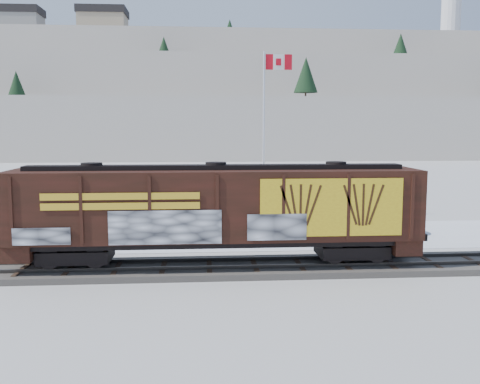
{
  "coord_description": "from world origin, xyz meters",
  "views": [
    {
      "loc": [
        -0.36,
        -23.11,
        6.33
      ],
      "look_at": [
        1.59,
        3.0,
        3.16
      ],
      "focal_mm": 40.0,
      "sensor_mm": 36.0,
      "label": 1
    }
  ],
  "objects": [
    {
      "name": "flagpole",
      "position": [
        4.0,
        12.43,
        4.16
      ],
      "size": [
        2.3,
        0.9,
        11.29
      ],
      "color": "silver",
      "rests_on": "ground"
    },
    {
      "name": "hillside",
      "position": [
        -0.05,
        139.79,
        14.37
      ],
      "size": [
        360.0,
        110.0,
        93.0
      ],
      "color": "white",
      "rests_on": "ground"
    },
    {
      "name": "hopper_railcar",
      "position": [
        0.33,
        -0.01,
        2.83
      ],
      "size": [
        17.64,
        3.06,
        4.29
      ],
      "color": "black",
      "rests_on": "rail_track"
    },
    {
      "name": "car_white",
      "position": [
        -2.75,
        8.05,
        0.83
      ],
      "size": [
        5.13,
        2.67,
        1.61
      ],
      "primitive_type": "imported",
      "rotation": [
        0.0,
        0.0,
        1.36
      ],
      "color": "silver",
      "rests_on": "parking_strip"
    },
    {
      "name": "car_silver",
      "position": [
        -6.13,
        7.42,
        0.83
      ],
      "size": [
        5.07,
        3.6,
        1.6
      ],
      "primitive_type": "imported",
      "rotation": [
        0.0,
        0.0,
        1.16
      ],
      "color": "#B9BBC1",
      "rests_on": "parking_strip"
    },
    {
      "name": "car_dark",
      "position": [
        10.57,
        7.61,
        0.71
      ],
      "size": [
        4.81,
        2.31,
        1.35
      ],
      "primitive_type": "imported",
      "rotation": [
        0.0,
        0.0,
        1.48
      ],
      "color": "black",
      "rests_on": "parking_strip"
    },
    {
      "name": "ground",
      "position": [
        0.0,
        0.0,
        0.0
      ],
      "size": [
        500.0,
        500.0,
        0.0
      ],
      "primitive_type": "plane",
      "color": "white",
      "rests_on": "ground"
    },
    {
      "name": "parking_strip",
      "position": [
        0.0,
        7.5,
        0.01
      ],
      "size": [
        40.0,
        8.0,
        0.03
      ],
      "primitive_type": "cube",
      "color": "white",
      "rests_on": "ground"
    },
    {
      "name": "rail_track",
      "position": [
        0.0,
        0.0,
        0.15
      ],
      "size": [
        50.0,
        3.4,
        0.43
      ],
      "color": "#59544C",
      "rests_on": "ground"
    }
  ]
}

